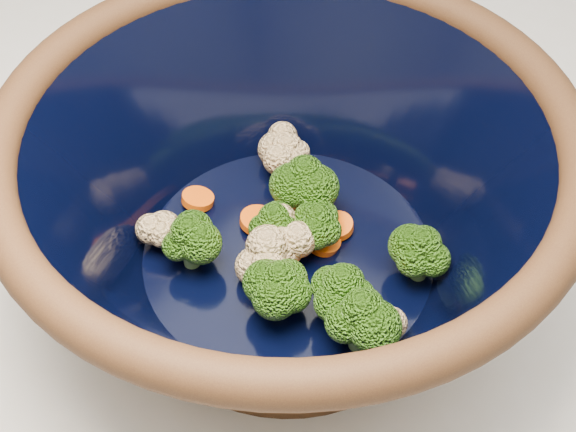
% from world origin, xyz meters
% --- Properties ---
extents(mixing_bowl, '(0.46, 0.46, 0.17)m').
position_xyz_m(mixing_bowl, '(-0.09, -0.11, 0.99)').
color(mixing_bowl, black).
rests_on(mixing_bowl, counter).
extents(vegetable_pile, '(0.21, 0.16, 0.05)m').
position_xyz_m(vegetable_pile, '(-0.08, -0.11, 0.96)').
color(vegetable_pile, '#608442').
rests_on(vegetable_pile, mixing_bowl).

